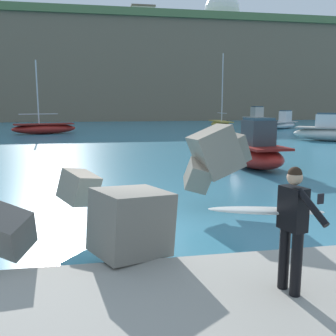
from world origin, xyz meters
The scene contains 15 objects.
ground_plane centered at (0.00, 0.00, 0.00)m, with size 400.00×400.00×0.00m, color teal.
breakwater_jetty centered at (1.64, 1.60, 1.05)m, with size 30.72×6.44×2.33m.
surfer_with_board centered at (1.99, -3.17, 1.28)m, with size 2.11×1.37×1.78m.
boat_near_centre centered at (-5.49, 29.68, 0.55)m, with size 6.08×3.25×6.78m.
boat_mid_left centered at (20.69, 41.23, 0.77)m, with size 2.12×5.47×2.49m.
boat_mid_centre centered at (6.35, 7.99, 0.72)m, with size 2.08×4.19×2.24m.
boat_mid_right centered at (13.33, 34.07, 0.53)m, with size 1.76×6.12×8.29m.
boat_far_left centered at (17.16, 18.40, 0.71)m, with size 5.86×5.24×2.15m.
boat_far_right centered at (20.57, 32.94, 0.63)m, with size 4.91×4.26×2.09m.
mooring_buoy_inner centered at (-8.16, 37.32, 0.22)m, with size 0.44×0.44×0.44m.
headland_bluff centered at (0.80, 75.97, 8.79)m, with size 102.01×44.07×17.53m.
radar_dome centered at (28.60, 81.15, 23.21)m, with size 8.04×8.04×10.56m.
station_building_west centered at (-19.46, 82.50, 19.95)m, with size 7.26×6.15×4.82m.
station_building_central centered at (8.81, 71.67, 19.51)m, with size 4.64×7.29×3.93m.
station_building_east centered at (-1.04, 85.08, 20.12)m, with size 4.50×4.57×5.17m.
Camera 1 is at (-0.52, -7.85, 2.84)m, focal length 40.71 mm.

